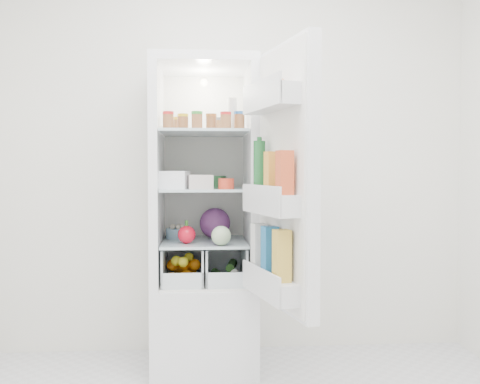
{
  "coord_description": "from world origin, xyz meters",
  "views": [
    {
      "loc": [
        -0.21,
        -1.95,
        1.16
      ],
      "look_at": [
        -0.01,
        0.95,
        1.04
      ],
      "focal_mm": 40.0,
      "sensor_mm": 36.0,
      "label": 1
    }
  ],
  "objects": [
    {
      "name": "crisper_left",
      "position": [
        -0.32,
        1.19,
        0.61
      ],
      "size": [
        0.23,
        0.46,
        0.22
      ],
      "primitive_type": null,
      "color": "silver",
      "rests_on": "refrigerator"
    },
    {
      "name": "crisper_right",
      "position": [
        -0.08,
        1.19,
        0.61
      ],
      "size": [
        0.23,
        0.46,
        0.22
      ],
      "primitive_type": null,
      "color": "silver",
      "rests_on": "refrigerator"
    },
    {
      "name": "foil_tray",
      "position": [
        -0.36,
        1.24,
        1.08
      ],
      "size": [
        0.18,
        0.16,
        0.04
      ],
      "primitive_type": "cube",
      "rotation": [
        0.0,
        0.0,
        -0.32
      ],
      "color": "silver",
      "rests_on": "shelf_mid"
    },
    {
      "name": "shelf_low",
      "position": [
        -0.2,
        1.19,
        0.74
      ],
      "size": [
        0.49,
        0.53,
        0.01
      ],
      "primitive_type": "cube",
      "color": "silver",
      "rests_on": "refrigerator"
    },
    {
      "name": "tin_red",
      "position": [
        -0.08,
        1.02,
        1.09
      ],
      "size": [
        0.1,
        0.1,
        0.06
      ],
      "primitive_type": "cylinder",
      "rotation": [
        0.0,
        0.0,
        -0.14
      ],
      "color": "red",
      "rests_on": "shelf_mid"
    },
    {
      "name": "condiment_jars",
      "position": [
        -0.21,
        1.13,
        1.43
      ],
      "size": [
        0.46,
        0.34,
        0.08
      ],
      "color": "#B21919",
      "rests_on": "shelf_top"
    },
    {
      "name": "citrus_pile",
      "position": [
        -0.32,
        1.16,
        0.58
      ],
      "size": [
        0.2,
        0.31,
        0.16
      ],
      "color": "orange",
      "rests_on": "refrigerator"
    },
    {
      "name": "bell_pepper",
      "position": [
        -0.3,
        1.07,
        0.8
      ],
      "size": [
        0.1,
        0.1,
        0.1
      ],
      "primitive_type": "sphere",
      "color": "red",
      "rests_on": "shelf_low"
    },
    {
      "name": "salad_bag",
      "position": [
        -0.11,
        0.97,
        0.8
      ],
      "size": [
        0.11,
        0.11,
        0.11
      ],
      "primitive_type": "sphere",
      "color": "#9BB588",
      "rests_on": "shelf_low"
    },
    {
      "name": "veg_pile",
      "position": [
        -0.07,
        1.18,
        0.56
      ],
      "size": [
        0.16,
        0.3,
        0.1
      ],
      "color": "#254E1A",
      "rests_on": "refrigerator"
    },
    {
      "name": "squeeze_bottle",
      "position": [
        -0.04,
        1.18,
        1.48
      ],
      "size": [
        0.07,
        0.07,
        0.19
      ],
      "primitive_type": "cylinder",
      "rotation": [
        0.0,
        0.0,
        0.19
      ],
      "color": "white",
      "rests_on": "shelf_top"
    },
    {
      "name": "refrigerator",
      "position": [
        -0.2,
        1.25,
        0.67
      ],
      "size": [
        0.6,
        0.6,
        1.8
      ],
      "color": "white",
      "rests_on": "ground"
    },
    {
      "name": "tub_green",
      "position": [
        -0.12,
        1.36,
        1.09
      ],
      "size": [
        0.12,
        0.14,
        0.07
      ],
      "primitive_type": "cube",
      "rotation": [
        0.0,
        0.0,
        -0.32
      ],
      "color": "#418F4E",
      "rests_on": "shelf_mid"
    },
    {
      "name": "fridge_door",
      "position": [
        0.17,
        0.62,
        1.09
      ],
      "size": [
        0.3,
        0.6,
        1.3
      ],
      "rotation": [
        0.0,
        0.0,
        1.81
      ],
      "color": "white",
      "rests_on": "refrigerator"
    },
    {
      "name": "mushroom_bowl",
      "position": [
        -0.36,
        1.29,
        0.78
      ],
      "size": [
        0.15,
        0.15,
        0.06
      ],
      "primitive_type": "cylinder",
      "rotation": [
        0.0,
        0.0,
        -0.13
      ],
      "color": "#80A6C0",
      "rests_on": "shelf_low"
    },
    {
      "name": "room_walls",
      "position": [
        0.0,
        0.0,
        1.59
      ],
      "size": [
        3.02,
        3.02,
        2.61
      ],
      "color": "white",
      "rests_on": "ground"
    },
    {
      "name": "red_cabbage",
      "position": [
        -0.14,
        1.29,
        0.84
      ],
      "size": [
        0.19,
        0.19,
        0.19
      ],
      "primitive_type": "sphere",
      "color": "#602163",
      "rests_on": "shelf_low"
    },
    {
      "name": "tub_white",
      "position": [
        -0.37,
        1.08,
        1.11
      ],
      "size": [
        0.18,
        0.18,
        0.1
      ],
      "primitive_type": "cube",
      "rotation": [
        0.0,
        0.0,
        -0.19
      ],
      "color": "white",
      "rests_on": "shelf_mid"
    },
    {
      "name": "shelf_top",
      "position": [
        -0.2,
        1.19,
        1.38
      ],
      "size": [
        0.49,
        0.53,
        0.02
      ],
      "primitive_type": "cube",
      "color": "silver",
      "rests_on": "refrigerator"
    },
    {
      "name": "tub_cream",
      "position": [
        -0.23,
        1.07,
        1.1
      ],
      "size": [
        0.15,
        0.15,
        0.08
      ],
      "primitive_type": "cube",
      "rotation": [
        0.0,
        0.0,
        0.14
      ],
      "color": "beige",
      "rests_on": "shelf_mid"
    },
    {
      "name": "shelf_mid",
      "position": [
        -0.2,
        1.19,
        1.05
      ],
      "size": [
        0.49,
        0.53,
        0.02
      ],
      "primitive_type": "cube",
      "color": "silver",
      "rests_on": "refrigerator"
    }
  ]
}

